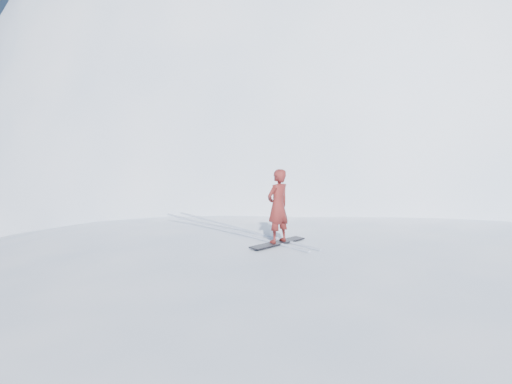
# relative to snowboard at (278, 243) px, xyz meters

# --- Properties ---
(near_ridge) EXTENTS (36.00, 28.00, 4.80)m
(near_ridge) POSITION_rel_snowboard_xyz_m (2.66, -0.57, -2.41)
(near_ridge) COLOR white
(near_ridge) RESTS_ON ground
(summit_peak) EXTENTS (60.00, 56.00, 56.00)m
(summit_peak) POSITION_rel_snowboard_xyz_m (23.66, 22.43, -2.41)
(summit_peak) COLOR white
(summit_peak) RESTS_ON ground
(peak_shoulder) EXTENTS (28.00, 24.00, 18.00)m
(peak_shoulder) POSITION_rel_snowboard_xyz_m (11.66, 16.43, -2.41)
(peak_shoulder) COLOR white
(peak_shoulder) RESTS_ON ground
(wind_bumps) EXTENTS (16.00, 14.40, 1.00)m
(wind_bumps) POSITION_rel_snowboard_xyz_m (1.11, -1.45, -2.41)
(wind_bumps) COLOR white
(wind_bumps) RESTS_ON ground
(snowboard) EXTENTS (1.63, 0.65, 0.03)m
(snowboard) POSITION_rel_snowboard_xyz_m (0.00, 0.00, 0.00)
(snowboard) COLOR black
(snowboard) RESTS_ON near_ridge
(snowboarder) EXTENTS (0.71, 0.54, 1.73)m
(snowboarder) POSITION_rel_snowboard_xyz_m (0.00, 0.00, 0.88)
(snowboarder) COLOR maroon
(snowboarder) RESTS_ON snowboard
(board_tracks) EXTENTS (1.39, 5.94, 0.04)m
(board_tracks) POSITION_rel_snowboard_xyz_m (-0.17, 1.93, 0.01)
(board_tracks) COLOR silver
(board_tracks) RESTS_ON ground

